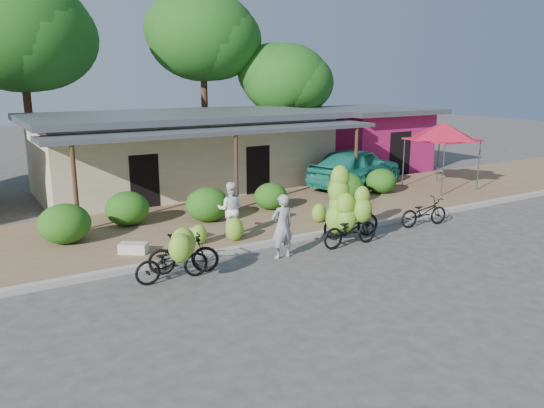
{
  "coord_description": "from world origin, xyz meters",
  "views": [
    {
      "loc": [
        -8.74,
        -10.73,
        4.81
      ],
      "look_at": [
        -0.87,
        2.19,
        1.2
      ],
      "focal_mm": 35.0,
      "sensor_mm": 36.0,
      "label": 1
    }
  ],
  "objects_px": {
    "tree_center_right": "(198,34)",
    "tree_far_center": "(15,31)",
    "bike_far_left": "(173,260)",
    "sack_near": "(188,236)",
    "bike_center": "(345,214)",
    "bike_left": "(183,251)",
    "bike_right": "(354,216)",
    "sack_far": "(133,248)",
    "teal_van": "(356,167)",
    "bike_far_right": "(424,212)",
    "bystander": "(231,209)",
    "tree_near_right": "(281,77)",
    "red_canopy": "(443,131)",
    "vendor": "(282,226)"
  },
  "relations": [
    {
      "from": "sack_near",
      "to": "bystander",
      "type": "relative_size",
      "value": 0.51
    },
    {
      "from": "tree_center_right",
      "to": "tree_far_center",
      "type": "bearing_deg",
      "value": -176.82
    },
    {
      "from": "tree_far_center",
      "to": "sack_near",
      "type": "xyz_separation_m",
      "value": [
        2.6,
        -12.81,
        -6.54
      ]
    },
    {
      "from": "bike_right",
      "to": "teal_van",
      "type": "relative_size",
      "value": 0.38
    },
    {
      "from": "bike_far_left",
      "to": "sack_near",
      "type": "xyz_separation_m",
      "value": [
        1.41,
        2.51,
        -0.29
      ]
    },
    {
      "from": "bike_center",
      "to": "vendor",
      "type": "xyz_separation_m",
      "value": [
        -2.25,
        -0.11,
        -0.0
      ]
    },
    {
      "from": "red_canopy",
      "to": "vendor",
      "type": "height_order",
      "value": "red_canopy"
    },
    {
      "from": "bike_left",
      "to": "sack_near",
      "type": "bearing_deg",
      "value": -3.38
    },
    {
      "from": "bike_center",
      "to": "red_canopy",
      "type": "bearing_deg",
      "value": -65.46
    },
    {
      "from": "bike_center",
      "to": "teal_van",
      "type": "distance_m",
      "value": 8.06
    },
    {
      "from": "tree_far_center",
      "to": "bike_center",
      "type": "height_order",
      "value": "tree_far_center"
    },
    {
      "from": "tree_far_center",
      "to": "teal_van",
      "type": "xyz_separation_m",
      "value": [
        12.05,
        -9.11,
        -5.81
      ]
    },
    {
      "from": "red_canopy",
      "to": "bike_far_right",
      "type": "xyz_separation_m",
      "value": [
        -4.86,
        -3.65,
        -2.14
      ]
    },
    {
      "from": "tree_far_center",
      "to": "sack_far",
      "type": "height_order",
      "value": "tree_far_center"
    },
    {
      "from": "teal_van",
      "to": "bike_center",
      "type": "bearing_deg",
      "value": 120.51
    },
    {
      "from": "bike_left",
      "to": "bike_center",
      "type": "bearing_deg",
      "value": -68.7
    },
    {
      "from": "vendor",
      "to": "tree_near_right",
      "type": "bearing_deg",
      "value": -122.25
    },
    {
      "from": "tree_near_right",
      "to": "sack_near",
      "type": "relative_size",
      "value": 7.88
    },
    {
      "from": "bike_far_left",
      "to": "bike_center",
      "type": "distance_m",
      "value": 5.45
    },
    {
      "from": "tree_far_center",
      "to": "tree_center_right",
      "type": "relative_size",
      "value": 0.99
    },
    {
      "from": "bike_far_left",
      "to": "bike_far_right",
      "type": "height_order",
      "value": "bike_far_left"
    },
    {
      "from": "red_canopy",
      "to": "vendor",
      "type": "xyz_separation_m",
      "value": [
        -10.58,
        -3.89,
        -1.72
      ]
    },
    {
      "from": "tree_center_right",
      "to": "bike_center",
      "type": "xyz_separation_m",
      "value": [
        -2.37,
        -15.57,
        -6.19
      ]
    },
    {
      "from": "bike_far_left",
      "to": "sack_near",
      "type": "relative_size",
      "value": 2.18
    },
    {
      "from": "bike_far_left",
      "to": "teal_van",
      "type": "xyz_separation_m",
      "value": [
        10.87,
        6.2,
        0.44
      ]
    },
    {
      "from": "teal_van",
      "to": "sack_far",
      "type": "bearing_deg",
      "value": 92.21
    },
    {
      "from": "tree_far_center",
      "to": "sack_near",
      "type": "height_order",
      "value": "tree_far_center"
    },
    {
      "from": "bike_far_right",
      "to": "red_canopy",
      "type": "bearing_deg",
      "value": -45.42
    },
    {
      "from": "bike_left",
      "to": "bike_right",
      "type": "xyz_separation_m",
      "value": [
        5.61,
        0.2,
        0.08
      ]
    },
    {
      "from": "bystander",
      "to": "tree_near_right",
      "type": "bearing_deg",
      "value": -96.94
    },
    {
      "from": "bike_center",
      "to": "sack_near",
      "type": "bearing_deg",
      "value": 60.79
    },
    {
      "from": "tree_center_right",
      "to": "bike_far_right",
      "type": "distance_m",
      "value": 16.83
    },
    {
      "from": "tree_center_right",
      "to": "bystander",
      "type": "relative_size",
      "value": 5.61
    },
    {
      "from": "tree_center_right",
      "to": "sack_near",
      "type": "bearing_deg",
      "value": -115.69
    },
    {
      "from": "tree_far_center",
      "to": "tree_center_right",
      "type": "height_order",
      "value": "tree_center_right"
    },
    {
      "from": "sack_near",
      "to": "tree_near_right",
      "type": "bearing_deg",
      "value": 47.39
    },
    {
      "from": "bike_left",
      "to": "bystander",
      "type": "height_order",
      "value": "bystander"
    },
    {
      "from": "bike_right",
      "to": "bike_far_right",
      "type": "height_order",
      "value": "bike_right"
    },
    {
      "from": "bike_left",
      "to": "sack_far",
      "type": "xyz_separation_m",
      "value": [
        -0.66,
        2.03,
        -0.37
      ]
    },
    {
      "from": "sack_far",
      "to": "teal_van",
      "type": "relative_size",
      "value": 0.15
    },
    {
      "from": "bike_right",
      "to": "red_canopy",
      "type": "bearing_deg",
      "value": -53.88
    },
    {
      "from": "tree_far_center",
      "to": "bike_far_right",
      "type": "bearing_deg",
      "value": -55.96
    },
    {
      "from": "bystander",
      "to": "bike_far_right",
      "type": "bearing_deg",
      "value": -166.51
    },
    {
      "from": "bike_left",
      "to": "bike_right",
      "type": "bearing_deg",
      "value": -66.54
    },
    {
      "from": "bike_left",
      "to": "tree_near_right",
      "type": "bearing_deg",
      "value": -18.75
    },
    {
      "from": "bike_left",
      "to": "teal_van",
      "type": "xyz_separation_m",
      "value": [
        10.5,
        5.95,
        0.37
      ]
    },
    {
      "from": "sack_near",
      "to": "sack_far",
      "type": "relative_size",
      "value": 1.13
    },
    {
      "from": "tree_center_right",
      "to": "sack_far",
      "type": "relative_size",
      "value": 12.46
    },
    {
      "from": "vendor",
      "to": "tree_center_right",
      "type": "bearing_deg",
      "value": -106.46
    },
    {
      "from": "tree_far_center",
      "to": "bystander",
      "type": "relative_size",
      "value": 5.56
    }
  ]
}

